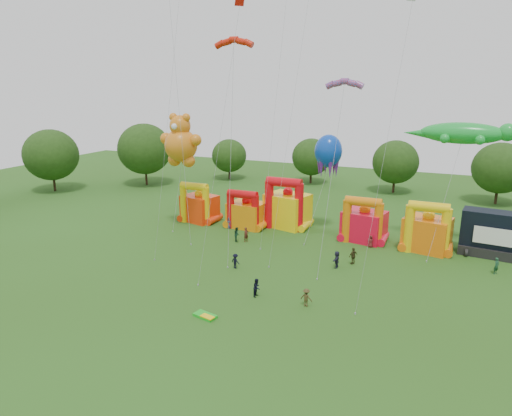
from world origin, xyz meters
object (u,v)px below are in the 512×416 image
at_px(bouncy_castle_0, 199,206).
at_px(spectator_4, 353,256).
at_px(stage_trailer, 500,235).
at_px(spectator_0, 229,223).
at_px(octopus_kite, 323,178).
at_px(gecko_kite, 450,181).
at_px(teddy_bear_kite, 180,148).
at_px(bouncy_castle_2, 287,208).

xyz_separation_m(bouncy_castle_0, spectator_4, (24.02, -7.58, -1.31)).
height_order(stage_trailer, spectator_0, stage_trailer).
xyz_separation_m(octopus_kite, spectator_0, (-12.18, -2.90, -6.67)).
distance_m(bouncy_castle_0, gecko_kite, 33.50).
distance_m(teddy_bear_kite, spectator_4, 26.58).
xyz_separation_m(gecko_kite, spectator_0, (-27.31, -2.20, -7.69)).
bearing_deg(bouncy_castle_2, bouncy_castle_0, -168.58).
relative_size(stage_trailer, octopus_kite, 0.66).
height_order(gecko_kite, spectator_0, gecko_kite).
relative_size(bouncy_castle_0, bouncy_castle_2, 0.82).
height_order(spectator_0, spectator_4, spectator_4).
distance_m(stage_trailer, spectator_0, 33.42).
bearing_deg(octopus_kite, bouncy_castle_0, -175.20).
xyz_separation_m(bouncy_castle_2, teddy_bear_kite, (-12.84, -6.33, 8.35)).
bearing_deg(teddy_bear_kite, gecko_kite, 7.86).
bearing_deg(spectator_4, teddy_bear_kite, -62.31).
distance_m(teddy_bear_kite, gecko_kite, 33.58).
distance_m(bouncy_castle_2, spectator_0, 8.25).
distance_m(bouncy_castle_2, gecko_kite, 21.20).
xyz_separation_m(octopus_kite, spectator_4, (6.24, -9.07, -6.52)).
height_order(stage_trailer, octopus_kite, octopus_kite).
bearing_deg(gecko_kite, spectator_4, -136.68).
relative_size(bouncy_castle_0, teddy_bear_kite, 0.38).
relative_size(gecko_kite, octopus_kite, 1.16).
relative_size(stage_trailer, spectator_0, 5.33).
height_order(bouncy_castle_0, bouncy_castle_2, bouncy_castle_2).
bearing_deg(teddy_bear_kite, octopus_kite, 16.31).
xyz_separation_m(bouncy_castle_0, spectator_0, (5.59, -1.41, -1.46)).
xyz_separation_m(stage_trailer, spectator_4, (-14.82, -9.04, -1.59)).
relative_size(bouncy_castle_2, gecko_kite, 0.48).
distance_m(stage_trailer, teddy_bear_kite, 40.37).
bearing_deg(gecko_kite, bouncy_castle_2, 175.08).
xyz_separation_m(gecko_kite, spectator_4, (-8.88, -8.37, -7.53)).
bearing_deg(octopus_kite, gecko_kite, -2.65).
bearing_deg(octopus_kite, spectator_4, -55.47).
relative_size(bouncy_castle_2, spectator_4, 3.76).
xyz_separation_m(bouncy_castle_0, teddy_bear_kite, (-0.26, -3.79, 8.81)).
distance_m(bouncy_castle_2, octopus_kite, 7.12).
relative_size(octopus_kite, spectator_4, 6.83).
distance_m(bouncy_castle_0, spectator_4, 25.22).
xyz_separation_m(bouncy_castle_0, octopus_kite, (17.78, 1.49, 5.21)).
bearing_deg(spectator_0, bouncy_castle_2, 51.58).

